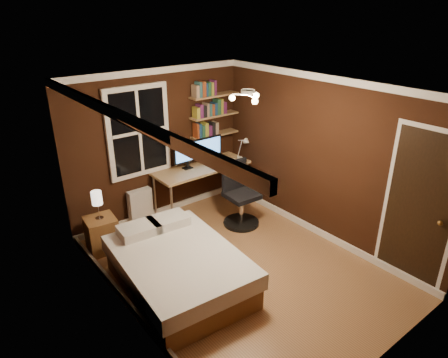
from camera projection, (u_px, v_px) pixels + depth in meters
floor at (239, 267)px, 5.59m from camera, size 4.20×4.20×0.00m
wall_back at (158, 145)px, 6.60m from camera, size 3.20×0.04×2.50m
wall_left at (124, 226)px, 4.18m from camera, size 0.04×4.20×2.50m
wall_right at (321, 159)px, 6.00m from camera, size 0.04×4.20×2.50m
ceiling at (242, 88)px, 4.59m from camera, size 3.20×4.20×0.02m
window at (139, 132)px, 6.26m from camera, size 1.06×0.06×1.46m
door at (418, 211)px, 4.97m from camera, size 0.03×0.82×2.05m
door_knob at (440, 223)px, 4.74m from camera, size 0.06×0.06×0.06m
ceiling_fixture at (248, 98)px, 4.56m from camera, size 0.44×0.44×0.18m
bookshelf_lower at (215, 134)px, 7.13m from camera, size 0.92×0.22×0.03m
books_row_lower at (215, 127)px, 7.08m from camera, size 0.42×0.16×0.23m
bookshelf_middle at (215, 115)px, 6.99m from camera, size 0.92×0.22×0.03m
books_row_middle at (214, 108)px, 6.93m from camera, size 0.60×0.16×0.23m
bookshelf_upper at (214, 95)px, 6.85m from camera, size 0.92×0.22×0.03m
books_row_upper at (214, 88)px, 6.79m from camera, size 0.42×0.16×0.23m
bed at (178, 268)px, 5.12m from camera, size 1.51×2.00×0.64m
nightstand at (102, 234)px, 5.90m from camera, size 0.46×0.46×0.53m
bedside_lamp at (98, 205)px, 5.71m from camera, size 0.15×0.15×0.44m
radiator at (140, 206)px, 6.64m from camera, size 0.40×0.14×0.60m
desk at (202, 170)px, 6.91m from camera, size 1.72×0.64×0.81m
monitor_left at (187, 155)px, 6.72m from camera, size 0.51×0.12×0.47m
monitor_right at (209, 150)px, 6.98m from camera, size 0.51×0.12×0.47m
desk_lamp at (243, 148)px, 7.12m from camera, size 0.14×0.32×0.44m
office_chair at (240, 200)px, 6.58m from camera, size 0.59×0.59×1.08m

